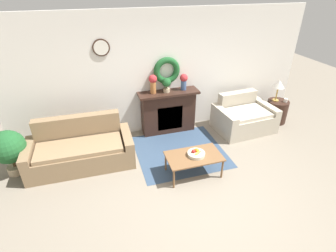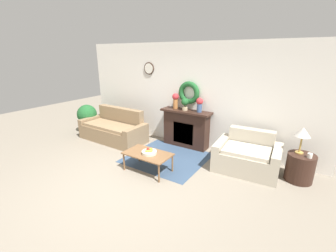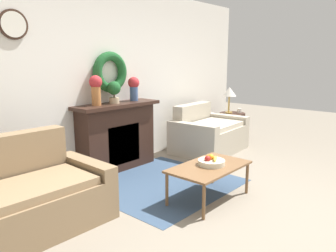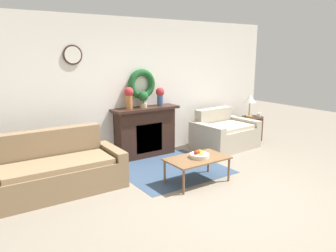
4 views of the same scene
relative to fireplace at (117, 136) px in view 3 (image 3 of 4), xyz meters
The scene contains 14 objects.
ground_plane 2.48m from the fireplace, 91.56° to the right, with size 16.00×16.00×0.00m, color gray.
floor_rug 1.04m from the fireplace, 91.03° to the right, with size 1.80×1.68×0.01m.
wall_back 0.88m from the fireplace, 108.09° to the left, with size 6.80×0.20×2.70m.
fireplace is the anchor object (origin of this frame).
couch_left 2.12m from the fireplace, 160.05° to the right, with size 1.98×0.91×0.90m.
loveseat_right 1.80m from the fireplace, 14.27° to the right, with size 1.36×1.02×0.82m.
coffee_table 1.67m from the fireplace, 90.56° to the right, with size 1.00×0.58×0.41m.
fruit_bowl 1.66m from the fireplace, 89.11° to the right, with size 0.32×0.32×0.12m.
side_table_by_loveseat 2.76m from the fireplace, ahead, with size 0.51×0.51×0.56m.
table_lamp 2.72m from the fireplace, ahead, with size 0.28×0.28×0.52m.
mug 2.88m from the fireplace, ahead, with size 0.09×0.09×0.09m.
vase_on_mantel_left 0.81m from the fireplace, behind, with size 0.18×0.18×0.41m.
vase_on_mantel_right 0.79m from the fireplace, ahead, with size 0.17×0.17×0.36m.
potted_plant_on_mantel 0.68m from the fireplace, 161.29° to the right, with size 0.20×0.20×0.32m.
Camera 3 is at (-2.99, -1.27, 1.62)m, focal length 35.00 mm.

